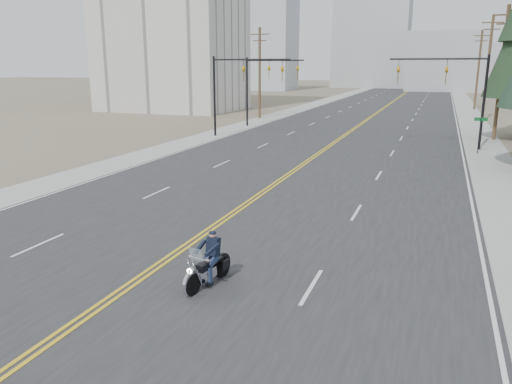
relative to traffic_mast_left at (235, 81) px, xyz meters
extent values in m
plane|color=#776D56|center=(8.98, -32.00, -4.94)|extent=(400.00, 400.00, 0.00)
cube|color=#303033|center=(8.98, 38.00, -4.93)|extent=(20.00, 200.00, 0.01)
cube|color=#A5A5A0|center=(-2.52, 38.00, -4.93)|extent=(3.00, 200.00, 0.01)
cube|color=#A5A5A0|center=(20.48, 38.00, -4.93)|extent=(3.00, 200.00, 0.01)
cylinder|color=black|center=(-2.02, 0.00, -1.44)|extent=(0.20, 0.20, 7.00)
cylinder|color=black|center=(1.48, 0.00, 1.76)|extent=(7.00, 0.14, 0.14)
imported|color=#BF8C0C|center=(0.78, 0.00, 1.11)|extent=(0.21, 0.26, 1.30)
imported|color=#BF8C0C|center=(4.28, 0.00, 1.11)|extent=(0.21, 0.26, 1.30)
cylinder|color=black|center=(19.98, 0.00, -1.44)|extent=(0.20, 0.20, 7.00)
cylinder|color=black|center=(16.48, 0.00, 1.76)|extent=(7.00, 0.14, 0.14)
imported|color=#BF8C0C|center=(17.18, 0.00, 1.11)|extent=(0.21, 0.26, 1.30)
imported|color=#BF8C0C|center=(13.68, 0.00, 1.11)|extent=(0.21, 0.26, 1.30)
cylinder|color=black|center=(-2.02, 8.00, -1.44)|extent=(0.20, 0.20, 7.00)
cylinder|color=black|center=(0.98, 8.00, 1.76)|extent=(6.00, 0.14, 0.14)
imported|color=#BF8C0C|center=(0.38, 8.00, 1.11)|extent=(0.21, 0.26, 1.30)
imported|color=#BF8C0C|center=(3.38, 8.00, 1.11)|extent=(0.21, 0.26, 1.30)
cylinder|color=black|center=(19.78, -2.00, -3.64)|extent=(0.06, 0.06, 2.60)
cube|color=#0C5926|center=(19.78, -2.00, -2.44)|extent=(0.90, 0.03, 0.25)
cylinder|color=brown|center=(21.48, 6.00, 0.56)|extent=(0.30, 0.30, 11.00)
cube|color=brown|center=(21.48, 6.00, 5.26)|extent=(2.20, 0.12, 0.12)
cube|color=brown|center=(21.48, 6.00, 4.56)|extent=(1.60, 0.12, 0.12)
cylinder|color=brown|center=(21.48, 21.00, 0.81)|extent=(0.30, 0.30, 11.50)
cube|color=brown|center=(21.48, 21.00, 5.76)|extent=(2.20, 0.12, 0.12)
cube|color=brown|center=(21.48, 21.00, 5.06)|extent=(1.60, 0.12, 0.12)
cylinder|color=brown|center=(21.48, 38.00, 0.56)|extent=(0.30, 0.30, 11.00)
cube|color=brown|center=(21.48, 38.00, 5.26)|extent=(2.20, 0.12, 0.12)
cube|color=brown|center=(21.48, 38.00, 4.56)|extent=(1.60, 0.12, 0.12)
cylinder|color=brown|center=(-3.52, 16.00, 0.31)|extent=(0.30, 0.30, 10.50)
cube|color=brown|center=(-3.52, 16.00, 4.76)|extent=(2.20, 0.12, 0.12)
cube|color=brown|center=(-3.52, 16.00, 4.06)|extent=(1.60, 0.12, 0.12)
cube|color=#B7BCC6|center=(-26.02, 83.00, 6.06)|extent=(14.00, 12.00, 22.00)
cube|color=#ADB2B7|center=(16.98, 93.00, 2.06)|extent=(18.00, 14.00, 14.00)
cube|color=#ADB2B7|center=(-3.02, 108.00, 8.06)|extent=(20.00, 15.00, 26.00)
cube|color=#B7BCC6|center=(33.98, 118.00, 1.06)|extent=(14.00, 14.00, 12.00)
cube|color=#ADB2B7|center=(-41.02, 98.00, 3.06)|extent=(12.00, 12.00, 16.00)
camera|label=1|loc=(17.08, -41.06, 1.33)|focal=35.00mm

